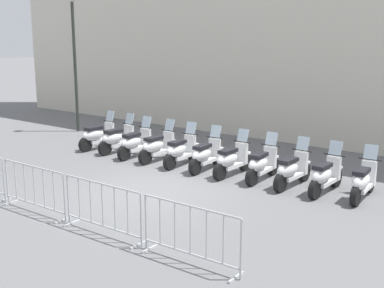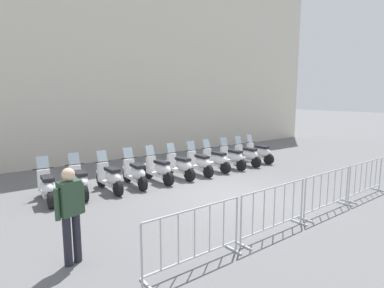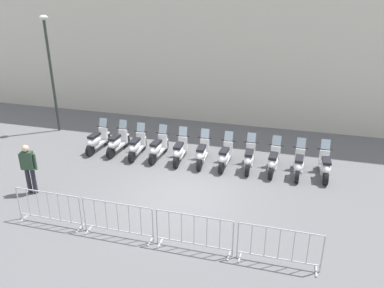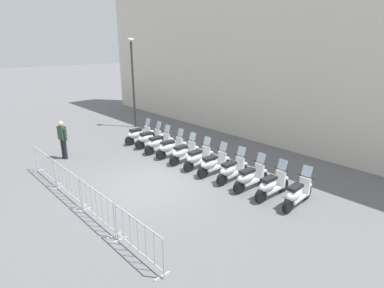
# 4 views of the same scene
# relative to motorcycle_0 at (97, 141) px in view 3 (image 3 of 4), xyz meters

# --- Properties ---
(ground_plane) EXTENTS (120.00, 120.00, 0.00)m
(ground_plane) POSITION_rel_motorcycle_0_xyz_m (4.79, -1.84, -0.45)
(ground_plane) COLOR slate
(building_facade) EXTENTS (28.05, 6.45, 10.44)m
(building_facade) POSITION_rel_motorcycle_0_xyz_m (3.57, 6.47, 4.76)
(building_facade) COLOR beige
(building_facade) RESTS_ON ground
(motorcycle_0) EXTENTS (0.56, 1.73, 1.24)m
(motorcycle_0) POSITION_rel_motorcycle_0_xyz_m (0.00, 0.00, 0.00)
(motorcycle_0) COLOR black
(motorcycle_0) RESTS_ON ground
(motorcycle_1) EXTENTS (0.56, 1.73, 1.24)m
(motorcycle_1) POSITION_rel_motorcycle_0_xyz_m (0.88, 0.16, 0.00)
(motorcycle_1) COLOR black
(motorcycle_1) RESTS_ON ground
(motorcycle_2) EXTENTS (0.66, 1.72, 1.24)m
(motorcycle_2) POSITION_rel_motorcycle_0_xyz_m (1.79, 0.17, 0.00)
(motorcycle_2) COLOR black
(motorcycle_2) RESTS_ON ground
(motorcycle_3) EXTENTS (0.57, 1.73, 1.24)m
(motorcycle_3) POSITION_rel_motorcycle_0_xyz_m (2.66, 0.33, 0.00)
(motorcycle_3) COLOR black
(motorcycle_3) RESTS_ON ground
(motorcycle_4) EXTENTS (0.68, 1.71, 1.24)m
(motorcycle_4) POSITION_rel_motorcycle_0_xyz_m (3.56, 0.45, 0.00)
(motorcycle_4) COLOR black
(motorcycle_4) RESTS_ON ground
(motorcycle_5) EXTENTS (0.68, 1.71, 1.24)m
(motorcycle_5) POSITION_rel_motorcycle_0_xyz_m (4.44, 0.59, 0.00)
(motorcycle_5) COLOR black
(motorcycle_5) RESTS_ON ground
(motorcycle_6) EXTENTS (0.59, 1.72, 1.24)m
(motorcycle_6) POSITION_rel_motorcycle_0_xyz_m (5.32, 0.70, 0.00)
(motorcycle_6) COLOR black
(motorcycle_6) RESTS_ON ground
(motorcycle_7) EXTENTS (0.66, 1.72, 1.24)m
(motorcycle_7) POSITION_rel_motorcycle_0_xyz_m (6.20, 0.90, 0.00)
(motorcycle_7) COLOR black
(motorcycle_7) RESTS_ON ground
(motorcycle_8) EXTENTS (0.56, 1.73, 1.24)m
(motorcycle_8) POSITION_rel_motorcycle_0_xyz_m (7.08, 1.00, 0.00)
(motorcycle_8) COLOR black
(motorcycle_8) RESTS_ON ground
(motorcycle_9) EXTENTS (0.59, 1.72, 1.24)m
(motorcycle_9) POSITION_rel_motorcycle_0_xyz_m (7.97, 1.13, 0.00)
(motorcycle_9) COLOR black
(motorcycle_9) RESTS_ON ground
(motorcycle_10) EXTENTS (0.68, 1.71, 1.24)m
(motorcycle_10) POSITION_rel_motorcycle_0_xyz_m (8.85, 1.36, 0.00)
(motorcycle_10) COLOR black
(motorcycle_10) RESTS_ON ground
(barrier_segment_0) EXTENTS (2.04, 0.71, 1.07)m
(barrier_segment_0) POSITION_rel_motorcycle_0_xyz_m (1.98, -4.86, 0.07)
(barrier_segment_0) COLOR #B2B5B7
(barrier_segment_0) RESTS_ON ground
(barrier_segment_1) EXTENTS (2.04, 0.71, 1.07)m
(barrier_segment_1) POSITION_rel_motorcycle_0_xyz_m (4.11, -4.55, 0.07)
(barrier_segment_1) COLOR #B2B5B7
(barrier_segment_1) RESTS_ON ground
(barrier_segment_2) EXTENTS (2.04, 0.71, 1.07)m
(barrier_segment_2) POSITION_rel_motorcycle_0_xyz_m (6.23, -4.24, 0.07)
(barrier_segment_2) COLOR #B2B5B7
(barrier_segment_2) RESTS_ON ground
(barrier_segment_3) EXTENTS (2.04, 0.71, 1.07)m
(barrier_segment_3) POSITION_rel_motorcycle_0_xyz_m (8.36, -3.93, 0.07)
(barrier_segment_3) COLOR #B2B5B7
(barrier_segment_3) RESTS_ON ground
(street_lamp) EXTENTS (0.36, 0.36, 5.19)m
(street_lamp) POSITION_rel_motorcycle_0_xyz_m (-3.13, 1.22, 2.72)
(street_lamp) COLOR #2D332D
(street_lamp) RESTS_ON ground
(officer_near_row_end) EXTENTS (0.51, 0.34, 1.73)m
(officer_near_row_end) POSITION_rel_motorcycle_0_xyz_m (0.16, -3.73, 0.53)
(officer_near_row_end) COLOR #23232D
(officer_near_row_end) RESTS_ON ground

